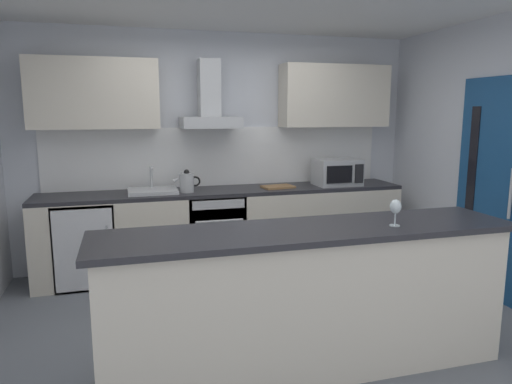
{
  "coord_description": "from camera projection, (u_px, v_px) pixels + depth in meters",
  "views": [
    {
      "loc": [
        -1.06,
        -3.43,
        1.74
      ],
      "look_at": [
        0.02,
        0.39,
        1.05
      ],
      "focal_mm": 32.82,
      "sensor_mm": 36.0,
      "label": 1
    }
  ],
  "objects": [
    {
      "name": "upper_cabinets",
      "position": [
        223.0,
        95.0,
        5.05
      ],
      "size": [
        3.9,
        0.32,
        0.7
      ],
      "color": "beige"
    },
    {
      "name": "kettle",
      "position": [
        187.0,
        182.0,
        4.88
      ],
      "size": [
        0.29,
        0.15,
        0.24
      ],
      "color": "#B7BABC",
      "rests_on": "counter_back"
    },
    {
      "name": "sink",
      "position": [
        153.0,
        190.0,
        4.85
      ],
      "size": [
        0.5,
        0.4,
        0.26
      ],
      "color": "silver",
      "rests_on": "counter_back"
    },
    {
      "name": "wine_glass",
      "position": [
        396.0,
        208.0,
        3.06
      ],
      "size": [
        0.08,
        0.08,
        0.18
      ],
      "color": "silver",
      "rests_on": "counter_island"
    },
    {
      "name": "counter_back",
      "position": [
        227.0,
        230.0,
        5.15
      ],
      "size": [
        3.95,
        0.6,
        0.9
      ],
      "color": "beige",
      "rests_on": "ground"
    },
    {
      "name": "side_door",
      "position": [
        491.0,
        188.0,
        4.37
      ],
      "size": [
        0.08,
        0.85,
        2.05
      ],
      "color": "navy",
      "rests_on": "ground"
    },
    {
      "name": "range_hood",
      "position": [
        210.0,
        106.0,
        4.98
      ],
      "size": [
        0.62,
        0.45,
        0.72
      ],
      "color": "#B7BABC"
    },
    {
      "name": "oven",
      "position": [
        214.0,
        230.0,
        5.09
      ],
      "size": [
        0.6,
        0.62,
        0.8
      ],
      "color": "slate",
      "rests_on": "ground"
    },
    {
      "name": "wall_back",
      "position": [
        219.0,
        150.0,
        5.37
      ],
      "size": [
        5.49,
        0.12,
        2.6
      ],
      "primitive_type": "cube",
      "color": "silver",
      "rests_on": "ground"
    },
    {
      "name": "counter_island",
      "position": [
        308.0,
        299.0,
        3.11
      ],
      "size": [
        2.8,
        0.64,
        0.99
      ],
      "color": "beige",
      "rests_on": "ground"
    },
    {
      "name": "ground",
      "position": [
        266.0,
        327.0,
        3.83
      ],
      "size": [
        5.49,
        4.6,
        0.02
      ],
      "primitive_type": "cube",
      "color": "slate"
    },
    {
      "name": "refrigerator",
      "position": [
        86.0,
        242.0,
        4.74
      ],
      "size": [
        0.58,
        0.6,
        0.85
      ],
      "color": "white",
      "rests_on": "ground"
    },
    {
      "name": "wall_right",
      "position": [
        510.0,
        160.0,
        4.23
      ],
      "size": [
        0.12,
        4.6,
        2.6
      ],
      "primitive_type": "cube",
      "color": "silver",
      "rests_on": "ground"
    },
    {
      "name": "microwave",
      "position": [
        337.0,
        172.0,
        5.35
      ],
      "size": [
        0.5,
        0.38,
        0.3
      ],
      "color": "#B7BABC",
      "rests_on": "counter_back"
    },
    {
      "name": "backsplash_tile",
      "position": [
        221.0,
        156.0,
        5.31
      ],
      "size": [
        3.82,
        0.02,
        0.66
      ],
      "primitive_type": "cube",
      "color": "white"
    },
    {
      "name": "chopping_board",
      "position": [
        278.0,
        187.0,
        5.18
      ],
      "size": [
        0.37,
        0.27,
        0.02
      ],
      "primitive_type": "cube",
      "rotation": [
        0.0,
        0.0,
        0.14
      ],
      "color": "#9E7247",
      "rests_on": "counter_back"
    }
  ]
}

